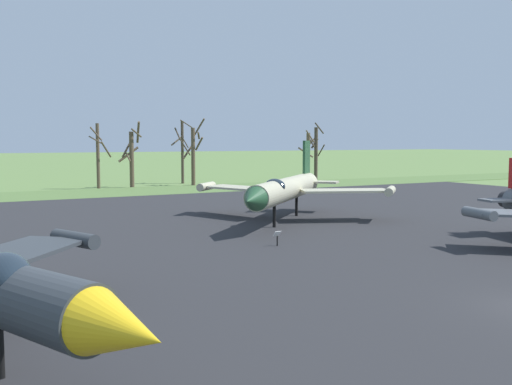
% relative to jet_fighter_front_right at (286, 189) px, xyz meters
% --- Properties ---
extents(asphalt_apron, '(93.59, 61.03, 0.05)m').
position_rel_jet_fighter_front_right_xyz_m(asphalt_apron, '(-3.77, -5.57, -2.47)').
color(asphalt_apron, '#28282B').
rests_on(asphalt_apron, ground).
extents(grass_verge_strip, '(153.59, 12.00, 0.06)m').
position_rel_jet_fighter_front_right_xyz_m(grass_verge_strip, '(-3.77, 30.95, -2.46)').
color(grass_verge_strip, '#55743A').
rests_on(grass_verge_strip, ground).
extents(jet_fighter_front_right, '(15.22, 15.08, 6.08)m').
position_rel_jet_fighter_front_right_xyz_m(jet_fighter_front_right, '(0.00, 0.00, 0.00)').
color(jet_fighter_front_right, '#B7B293').
rests_on(jet_fighter_front_right, ground).
extents(info_placard_front_right, '(0.53, 0.31, 0.91)m').
position_rel_jet_fighter_front_right_xyz_m(info_placard_front_right, '(-5.78, -8.49, -1.93)').
color(info_placard_front_right, black).
rests_on(info_placard_front_right, ground).
extents(bare_tree_far_left, '(2.93, 1.96, 8.26)m').
position_rel_jet_fighter_front_right_xyz_m(bare_tree_far_left, '(-4.93, 37.22, 1.89)').
color(bare_tree_far_left, brown).
rests_on(bare_tree_far_left, ground).
extents(bare_tree_left_of_center, '(2.79, 2.82, 8.57)m').
position_rel_jet_fighter_front_right_xyz_m(bare_tree_left_of_center, '(-0.59, 37.42, 1.66)').
color(bare_tree_left_of_center, brown).
rests_on(bare_tree_left_of_center, ground).
extents(bare_tree_center, '(2.88, 2.63, 9.11)m').
position_rel_jet_fighter_front_right_xyz_m(bare_tree_center, '(7.69, 36.44, 1.90)').
color(bare_tree_center, brown).
rests_on(bare_tree_center, ground).
extents(bare_tree_right_of_center, '(2.79, 2.84, 9.01)m').
position_rel_jet_fighter_front_right_xyz_m(bare_tree_right_of_center, '(7.76, 40.89, 2.37)').
color(bare_tree_right_of_center, '#42382D').
rests_on(bare_tree_right_of_center, ground).
extents(bare_tree_far_right, '(2.87, 2.87, 7.69)m').
position_rel_jet_fighter_front_right_xyz_m(bare_tree_far_right, '(26.60, 36.98, 1.35)').
color(bare_tree_far_right, brown).
rests_on(bare_tree_far_right, ground).
extents(bare_tree_backdrop_extra, '(2.35, 2.34, 8.91)m').
position_rel_jet_fighter_front_right_xyz_m(bare_tree_backdrop_extra, '(29.23, 38.76, 1.93)').
color(bare_tree_backdrop_extra, '#42382D').
rests_on(bare_tree_backdrop_extra, ground).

